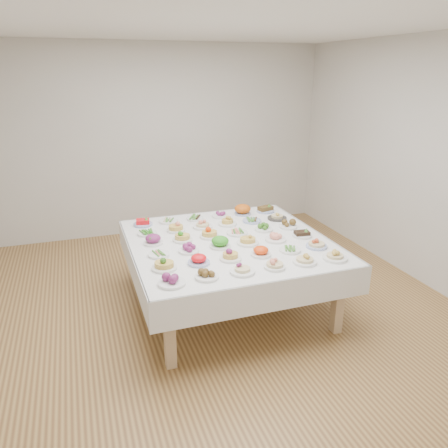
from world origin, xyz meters
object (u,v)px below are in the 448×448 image
object	(u,v)px
dish_0	(172,279)
dish_35	(265,209)
display_table	(229,247)
dish_18	(153,239)

from	to	relation	value
dish_0	dish_35	distance (m)	2.15
dish_0	dish_35	size ratio (longest dim) A/B	1.10
dish_35	display_table	bearing A→B (deg)	-134.72
display_table	dish_35	distance (m)	1.07
dish_0	dish_35	xyz separation A→B (m)	(1.52, 1.52, -0.01)
display_table	dish_0	size ratio (longest dim) A/B	8.64
display_table	dish_35	size ratio (longest dim) A/B	9.52
dish_18	dish_35	distance (m)	1.61
dish_18	dish_35	world-z (taller)	dish_18
dish_0	dish_18	size ratio (longest dim) A/B	1.11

